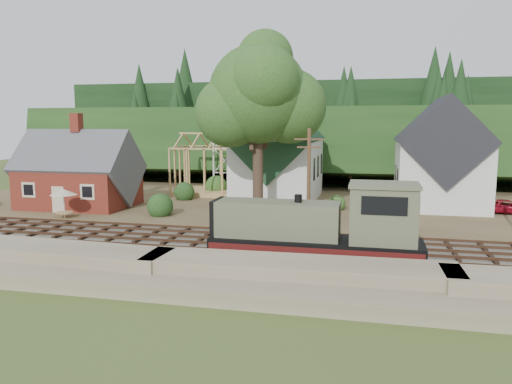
% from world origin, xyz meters
% --- Properties ---
extents(ground, '(140.00, 140.00, 0.00)m').
position_xyz_m(ground, '(0.00, 0.00, 0.00)').
color(ground, '#384C1E').
rests_on(ground, ground).
extents(embankment, '(64.00, 5.00, 1.60)m').
position_xyz_m(embankment, '(0.00, -8.50, 0.00)').
color(embankment, '#7F7259').
rests_on(embankment, ground).
extents(railroad_bed, '(64.00, 11.00, 0.16)m').
position_xyz_m(railroad_bed, '(0.00, 0.00, 0.08)').
color(railroad_bed, '#726B5B').
rests_on(railroad_bed, ground).
extents(village_flat, '(64.00, 26.00, 0.30)m').
position_xyz_m(village_flat, '(0.00, 18.00, 0.15)').
color(village_flat, brown).
rests_on(village_flat, ground).
extents(hillside, '(70.00, 28.96, 12.74)m').
position_xyz_m(hillside, '(0.00, 42.00, 0.00)').
color(hillside, '#1E3F19').
rests_on(hillside, ground).
extents(ridge, '(80.00, 20.00, 12.00)m').
position_xyz_m(ridge, '(0.00, 58.00, 0.00)').
color(ridge, black).
rests_on(ridge, ground).
extents(depot, '(10.80, 7.41, 9.00)m').
position_xyz_m(depot, '(-16.00, 11.00, 3.21)').
color(depot, maroon).
rests_on(depot, village_flat).
extents(church, '(8.40, 15.17, 13.00)m').
position_xyz_m(church, '(2.00, 19.68, 5.18)').
color(church, silver).
rests_on(church, village_flat).
extents(farmhouse, '(8.40, 10.80, 10.60)m').
position_xyz_m(farmhouse, '(18.00, 19.00, 4.87)').
color(farmhouse, silver).
rests_on(farmhouse, village_flat).
extents(timber_frame, '(8.20, 6.20, 6.99)m').
position_xyz_m(timber_frame, '(-6.00, 22.00, 3.27)').
color(timber_frame, tan).
rests_on(timber_frame, village_flat).
extents(lattice_tower, '(3.20, 3.20, 12.12)m').
position_xyz_m(lattice_tower, '(-6.00, 28.00, 10.03)').
color(lattice_tower, silver).
rests_on(lattice_tower, village_flat).
extents(big_tree, '(10.90, 8.40, 14.70)m').
position_xyz_m(big_tree, '(2.17, 10.08, 10.22)').
color(big_tree, '#38281E').
rests_on(big_tree, village_flat).
extents(telegraph_pole_near, '(2.20, 0.28, 8.00)m').
position_xyz_m(telegraph_pole_near, '(7.00, 5.20, 4.25)').
color(telegraph_pole_near, '#4C331E').
rests_on(telegraph_pole_near, ground).
extents(locomotive, '(12.22, 3.06, 4.88)m').
position_xyz_m(locomotive, '(8.91, -3.00, 2.16)').
color(locomotive, black).
rests_on(locomotive, railroad_bed).
extents(car_blue, '(3.50, 4.09, 1.32)m').
position_xyz_m(car_blue, '(-12.58, 11.52, 0.96)').
color(car_blue, '#598CBF').
rests_on(car_blue, village_flat).
extents(car_red, '(4.61, 2.63, 1.21)m').
position_xyz_m(car_red, '(23.61, 16.37, 0.91)').
color(car_red, '#A90D21').
rests_on(car_red, village_flat).
extents(patio_set, '(2.24, 2.24, 2.49)m').
position_xyz_m(patio_set, '(-14.05, 5.50, 2.42)').
color(patio_set, silver).
rests_on(patio_set, village_flat).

